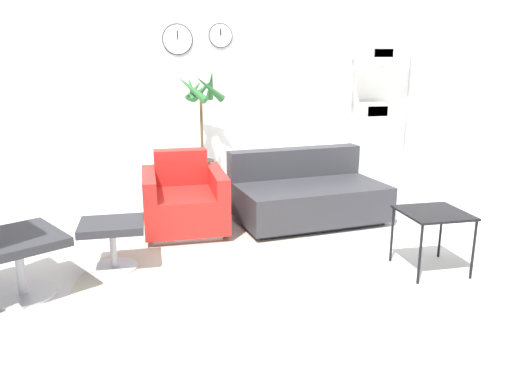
# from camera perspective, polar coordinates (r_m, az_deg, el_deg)

# --- Properties ---
(ground_plane) EXTENTS (12.00, 12.00, 0.00)m
(ground_plane) POSITION_cam_1_polar(r_m,az_deg,el_deg) (4.12, 0.04, -7.78)
(ground_plane) COLOR silver
(wall_back) EXTENTS (12.00, 0.09, 2.80)m
(wall_back) POSITION_cam_1_polar(r_m,az_deg,el_deg) (6.94, -5.64, 13.29)
(wall_back) COLOR white
(wall_back) RESTS_ON ground_plane
(round_rug) EXTENTS (2.26, 2.26, 0.01)m
(round_rug) POSITION_cam_1_polar(r_m,az_deg,el_deg) (3.80, -3.21, -9.78)
(round_rug) COLOR #BCB29E
(round_rug) RESTS_ON ground_plane
(ottoman) EXTENTS (0.48, 0.41, 0.38)m
(ottoman) POSITION_cam_1_polar(r_m,az_deg,el_deg) (4.01, -16.12, -4.63)
(ottoman) COLOR #BCBCC1
(ottoman) RESTS_ON ground_plane
(armchair_red) EXTENTS (0.76, 0.85, 0.73)m
(armchair_red) POSITION_cam_1_polar(r_m,az_deg,el_deg) (4.80, -8.22, -1.15)
(armchair_red) COLOR silver
(armchair_red) RESTS_ON ground_plane
(couch_low) EXTENTS (1.55, 1.10, 0.69)m
(couch_low) POSITION_cam_1_polar(r_m,az_deg,el_deg) (5.09, 5.78, -0.43)
(couch_low) COLOR black
(couch_low) RESTS_ON ground_plane
(side_table) EXTENTS (0.47, 0.47, 0.47)m
(side_table) POSITION_cam_1_polar(r_m,az_deg,el_deg) (4.03, 19.61, -2.74)
(side_table) COLOR black
(side_table) RESTS_ON ground_plane
(potted_plant) EXTENTS (0.65, 0.58, 1.49)m
(potted_plant) POSITION_cam_1_polar(r_m,az_deg,el_deg) (6.56, -6.20, 6.61)
(potted_plant) COLOR #333338
(potted_plant) RESTS_ON ground_plane
(shelf_unit) EXTENTS (0.95, 0.28, 1.89)m
(shelf_unit) POSITION_cam_1_polar(r_m,az_deg,el_deg) (7.38, 13.76, 11.22)
(shelf_unit) COLOR #BCBCC1
(shelf_unit) RESTS_ON ground_plane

